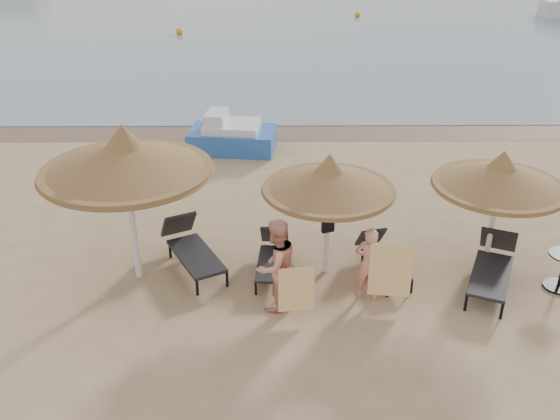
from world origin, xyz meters
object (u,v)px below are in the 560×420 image
(lounger_near_left, at_px, (273,255))
(person_right, at_px, (369,258))
(lounger_far_left, at_px, (191,247))
(palapa_center, at_px, (329,180))
(person_left, at_px, (276,259))
(pedal_boat, at_px, (231,136))
(lounger_near_right, at_px, (381,257))
(palapa_right, at_px, (500,176))
(lounger_far_right, at_px, (493,265))
(palapa_left, at_px, (125,158))

(lounger_near_left, relative_size, person_right, 1.01)
(lounger_far_left, height_order, lounger_near_left, lounger_far_left)
(palapa_center, bearing_deg, person_left, -129.49)
(person_left, distance_m, person_right, 1.72)
(pedal_boat, bearing_deg, lounger_far_left, -87.08)
(lounger_near_left, height_order, person_left, person_left)
(lounger_near_right, bearing_deg, lounger_far_left, 160.28)
(person_right, bearing_deg, palapa_center, -33.22)
(palapa_right, bearing_deg, lounger_near_right, -176.56)
(palapa_right, bearing_deg, person_right, -157.56)
(lounger_far_right, height_order, person_left, person_left)
(palapa_center, distance_m, lounger_far_right, 3.56)
(palapa_left, bearing_deg, lounger_far_right, -2.59)
(palapa_left, bearing_deg, person_left, -21.38)
(person_left, xyz_separation_m, person_right, (1.69, 0.29, -0.18))
(palapa_left, xyz_separation_m, lounger_far_left, (0.99, 0.44, -2.10))
(person_left, relative_size, person_right, 1.21)
(lounger_far_right, bearing_deg, pedal_boat, 151.23)
(palapa_left, distance_m, palapa_right, 6.95)
(palapa_left, xyz_separation_m, lounger_far_right, (6.85, -0.31, -2.09))
(lounger_far_right, relative_size, person_left, 1.05)
(lounger_far_left, xyz_separation_m, lounger_near_right, (3.80, -0.29, -0.08))
(palapa_center, bearing_deg, pedal_boat, 108.88)
(palapa_center, bearing_deg, lounger_near_left, 176.24)
(palapa_center, distance_m, pedal_boat, 7.22)
(person_left, bearing_deg, lounger_far_left, -81.49)
(lounger_far_left, xyz_separation_m, lounger_near_left, (1.65, -0.23, -0.07))
(person_right, distance_m, pedal_boat, 8.15)
(palapa_right, distance_m, lounger_near_right, 2.72)
(palapa_left, height_order, palapa_center, palapa_left)
(palapa_center, distance_m, lounger_near_right, 2.00)
(lounger_far_right, bearing_deg, person_left, -145.94)
(palapa_right, relative_size, lounger_far_left, 1.21)
(palapa_center, xyz_separation_m, lounger_near_left, (-1.06, 0.07, -1.67))
(lounger_near_right, bearing_deg, pedal_boat, 101.54)
(palapa_right, height_order, lounger_far_left, palapa_right)
(palapa_center, bearing_deg, lounger_near_right, 0.48)
(lounger_near_left, relative_size, lounger_far_right, 0.79)
(lounger_near_left, bearing_deg, person_right, -25.10)
(person_left, bearing_deg, pedal_boat, -121.00)
(person_left, bearing_deg, palapa_right, 157.23)
(palapa_right, xyz_separation_m, lounger_near_left, (-4.29, -0.07, -1.67))
(palapa_left, distance_m, lounger_far_left, 2.36)
(palapa_left, height_order, palapa_right, palapa_left)
(palapa_center, relative_size, person_left, 1.24)
(person_right, bearing_deg, lounger_far_right, -150.33)
(palapa_right, xyz_separation_m, lounger_near_right, (-2.14, -0.13, -1.67))
(lounger_near_right, height_order, person_right, person_right)
(palapa_right, relative_size, lounger_far_right, 1.18)
(person_left, bearing_deg, lounger_near_left, -127.27)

